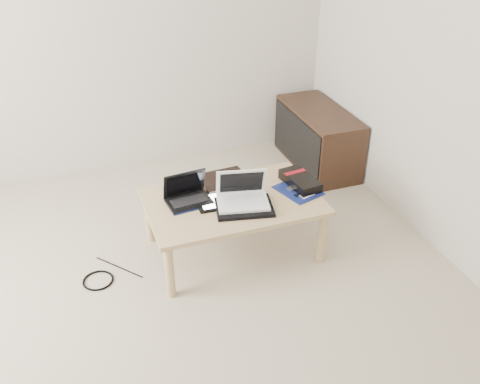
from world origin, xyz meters
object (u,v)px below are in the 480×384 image
object	(u,v)px
media_cabinet	(317,138)
coffee_table	(233,206)
netbook	(188,196)
gpu_box	(300,181)
white_laptop	(242,195)

from	to	relation	value
media_cabinet	coffee_table	bearing A→B (deg)	-139.33
coffee_table	netbook	xyz separation A→B (m)	(-0.28, 0.08, 0.09)
netbook	gpu_box	distance (m)	0.76
media_cabinet	gpu_box	xyz separation A→B (m)	(-0.59, -0.90, 0.18)
white_laptop	media_cabinet	bearing A→B (deg)	43.78
coffee_table	media_cabinet	distance (m)	1.42
coffee_table	white_laptop	xyz separation A→B (m)	(0.04, -0.07, 0.11)
white_laptop	gpu_box	bearing A→B (deg)	11.83
gpu_box	coffee_table	bearing A→B (deg)	-177.37
media_cabinet	netbook	distance (m)	1.60
coffee_table	netbook	world-z (taller)	netbook
white_laptop	gpu_box	world-z (taller)	white_laptop
coffee_table	media_cabinet	world-z (taller)	media_cabinet
coffee_table	gpu_box	bearing A→B (deg)	2.63
coffee_table	media_cabinet	bearing A→B (deg)	40.67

